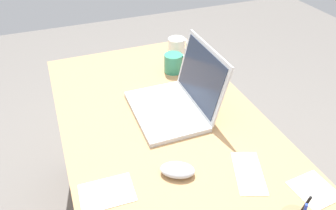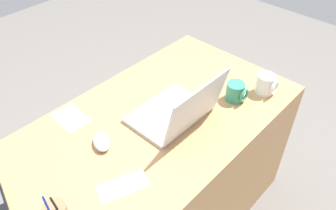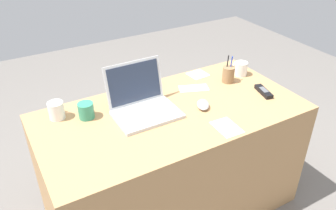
{
  "view_description": "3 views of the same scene",
  "coord_description": "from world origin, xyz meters",
  "views": [
    {
      "loc": [
        0.82,
        -0.33,
        1.51
      ],
      "look_at": [
        -0.04,
        -0.0,
        0.84
      ],
      "focal_mm": 35.19,
      "sensor_mm": 36.0,
      "label": 1
    },
    {
      "loc": [
        0.67,
        0.77,
        1.73
      ],
      "look_at": [
        -0.11,
        0.05,
        0.82
      ],
      "focal_mm": 36.27,
      "sensor_mm": 36.0,
      "label": 2
    },
    {
      "loc": [
        -0.81,
        -1.38,
        1.75
      ],
      "look_at": [
        -0.04,
        -0.02,
        0.79
      ],
      "focal_mm": 36.88,
      "sensor_mm": 36.0,
      "label": 3
    }
  ],
  "objects": [
    {
      "name": "desk",
      "position": [
        0.0,
        0.0,
        0.37
      ],
      "size": [
        1.47,
        0.75,
        0.73
      ],
      "primitive_type": "cube",
      "color": "tan",
      "rests_on": "ground"
    },
    {
      "name": "paper_note_near_laptop",
      "position": [
        0.37,
        0.3,
        0.73
      ],
      "size": [
        0.13,
        0.12,
        0.0
      ],
      "primitive_type": "cube",
      "rotation": [
        0.0,
        0.0,
        0.08
      ],
      "color": "white",
      "rests_on": "desk"
    },
    {
      "name": "coffee_mug_white",
      "position": [
        -0.56,
        0.25,
        0.78
      ],
      "size": [
        0.08,
        0.09,
        0.1
      ],
      "color": "white",
      "rests_on": "desk"
    },
    {
      "name": "coffee_mug_spare",
      "position": [
        -0.43,
        0.17,
        0.77
      ],
      "size": [
        0.08,
        0.1,
        0.09
      ],
      "color": "#338C6B",
      "rests_on": "desk"
    },
    {
      "name": "paper_note_right",
      "position": [
        0.16,
        -0.27,
        0.73
      ],
      "size": [
        0.12,
        0.16,
        0.0
      ],
      "primitive_type": "cube",
      "rotation": [
        0.0,
        0.0,
        -0.04
      ],
      "color": "white",
      "rests_on": "desk"
    },
    {
      "name": "laptop",
      "position": [
        -0.14,
        0.07,
        0.78
      ],
      "size": [
        0.34,
        0.3,
        0.25
      ],
      "color": "silver",
      "rests_on": "desk"
    },
    {
      "name": "computer_mouse",
      "position": [
        0.17,
        -0.05,
        0.75
      ],
      "size": [
        0.11,
        0.13,
        0.03
      ],
      "primitive_type": "ellipsoid",
      "rotation": [
        0.0,
        0.0,
        -0.5
      ],
      "color": "silver",
      "rests_on": "desk"
    },
    {
      "name": "paper_note_left",
      "position": [
        0.25,
        0.16,
        0.73
      ],
      "size": [
        0.2,
        0.14,
        0.0
      ],
      "primitive_type": "cube",
      "rotation": [
        0.0,
        0.0,
        -0.37
      ],
      "color": "white",
      "rests_on": "desk"
    }
  ]
}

